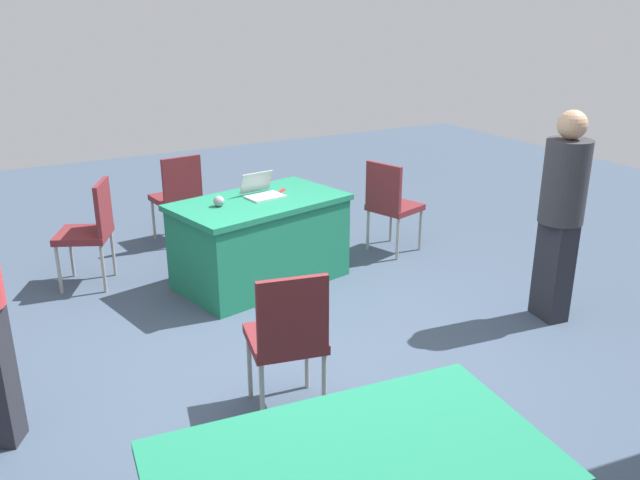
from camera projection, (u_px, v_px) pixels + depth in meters
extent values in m
plane|color=#3D4C60|center=(302.00, 361.00, 4.69)|extent=(14.40, 14.40, 0.00)
cube|color=#1E7A56|center=(259.00, 202.00, 5.78)|extent=(1.64, 1.15, 0.05)
cube|color=#1E7A56|center=(260.00, 244.00, 5.91)|extent=(1.58, 1.11, 0.73)
cube|color=#1E7A56|center=(354.00, 464.00, 2.50)|extent=(1.62, 1.05, 0.05)
cylinder|color=#9E9993|center=(391.00, 222.00, 6.97)|extent=(0.03, 0.03, 0.43)
cylinder|color=#9E9993|center=(420.00, 230.00, 6.72)|extent=(0.03, 0.03, 0.43)
cylinder|color=#9E9993|center=(368.00, 230.00, 6.71)|extent=(0.03, 0.03, 0.43)
cylinder|color=#9E9993|center=(398.00, 239.00, 6.47)|extent=(0.03, 0.03, 0.43)
cube|color=maroon|center=(395.00, 207.00, 6.64)|extent=(0.55, 0.55, 0.06)
cube|color=maroon|center=(383.00, 186.00, 6.41)|extent=(0.16, 0.41, 0.45)
cylinder|color=#9E9993|center=(250.00, 365.00, 4.19)|extent=(0.03, 0.03, 0.46)
cylinder|color=#9E9993|center=(307.00, 357.00, 4.29)|extent=(0.03, 0.03, 0.46)
cylinder|color=#9E9993|center=(262.00, 398.00, 3.85)|extent=(0.03, 0.03, 0.46)
cylinder|color=#9E9993|center=(324.00, 387.00, 3.95)|extent=(0.03, 0.03, 0.46)
cube|color=maroon|center=(285.00, 339.00, 3.98)|extent=(0.52, 0.52, 0.06)
cube|color=maroon|center=(293.00, 315.00, 3.71)|extent=(0.42, 0.13, 0.45)
cylinder|color=#9E9993|center=(59.00, 270.00, 5.71)|extent=(0.03, 0.03, 0.44)
cylinder|color=#9E9993|center=(71.00, 254.00, 6.06)|extent=(0.03, 0.03, 0.44)
cylinder|color=#9E9993|center=(103.00, 269.00, 5.73)|extent=(0.03, 0.03, 0.44)
cylinder|color=#9E9993|center=(113.00, 253.00, 6.09)|extent=(0.03, 0.03, 0.44)
cube|color=maroon|center=(83.00, 235.00, 5.81)|extent=(0.59, 0.59, 0.06)
cube|color=maroon|center=(103.00, 207.00, 5.74)|extent=(0.22, 0.39, 0.45)
cylinder|color=#9E9993|center=(153.00, 219.00, 7.04)|extent=(0.03, 0.03, 0.43)
cylinder|color=#9E9993|center=(186.00, 213.00, 7.25)|extent=(0.03, 0.03, 0.43)
cylinder|color=#9E9993|center=(168.00, 229.00, 6.75)|extent=(0.03, 0.03, 0.43)
cylinder|color=#9E9993|center=(202.00, 222.00, 6.96)|extent=(0.03, 0.03, 0.43)
cube|color=maroon|center=(176.00, 198.00, 6.92)|extent=(0.49, 0.49, 0.06)
cube|color=maroon|center=(182.00, 179.00, 6.68)|extent=(0.42, 0.09, 0.45)
cube|color=#26262D|center=(553.00, 270.00, 5.22)|extent=(0.22, 0.31, 0.81)
cylinder|color=#333338|center=(565.00, 182.00, 4.97)|extent=(0.39, 0.39, 0.64)
sphere|color=tan|center=(572.00, 125.00, 4.82)|extent=(0.22, 0.22, 0.22)
cube|color=silver|center=(265.00, 197.00, 5.83)|extent=(0.35, 0.26, 0.02)
cube|color=#B7B7BC|center=(256.00, 182.00, 5.90)|extent=(0.32, 0.12, 0.19)
sphere|color=gray|center=(219.00, 201.00, 5.56)|extent=(0.09, 0.09, 0.09)
cube|color=red|center=(281.00, 191.00, 6.00)|extent=(0.15, 0.15, 0.01)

